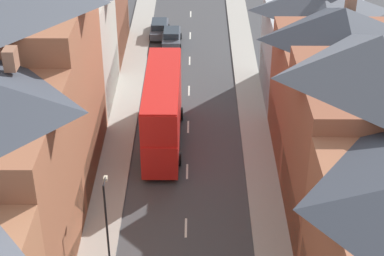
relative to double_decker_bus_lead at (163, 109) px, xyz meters
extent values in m
cube|color=#A8A399|center=(-3.29, 10.16, -2.75)|extent=(2.20, 104.00, 0.14)
cube|color=#A8A399|center=(6.91, 10.16, -2.75)|extent=(2.20, 104.00, 0.14)
cube|color=silver|center=(1.81, -9.84, -2.81)|extent=(0.14, 1.80, 0.01)
cube|color=silver|center=(1.81, -3.84, -2.81)|extent=(0.14, 1.80, 0.01)
cube|color=silver|center=(1.81, 2.16, -2.81)|extent=(0.14, 1.80, 0.01)
cube|color=silver|center=(1.81, 8.16, -2.81)|extent=(0.14, 1.80, 0.01)
cube|color=silver|center=(1.81, 14.16, -2.81)|extent=(0.14, 1.80, 0.01)
cube|color=silver|center=(1.81, 20.16, -2.81)|extent=(0.14, 1.80, 0.01)
cube|color=silver|center=(1.81, 26.16, -2.81)|extent=(0.14, 1.80, 0.01)
cube|color=#1E5133|center=(-4.45, -13.53, -1.22)|extent=(0.12, 8.89, 3.20)
cube|color=#99664C|center=(-6.93, -10.85, 8.90)|extent=(0.60, 0.90, 1.12)
cube|color=#A36042|center=(-8.39, -3.22, 3.15)|extent=(8.00, 10.95, 11.93)
cube|color=#1E5133|center=(-4.45, -3.22, -1.22)|extent=(0.12, 10.07, 3.20)
cube|color=#BCB7A8|center=(-8.39, 6.71, 1.65)|extent=(8.00, 8.91, 8.94)
cube|color=maroon|center=(-4.45, 6.71, -1.22)|extent=(0.12, 8.20, 3.20)
cube|color=brown|center=(-8.39, 16.01, 2.05)|extent=(8.00, 9.70, 9.73)
cube|color=olive|center=(-4.45, 16.01, -1.22)|extent=(0.12, 8.93, 3.20)
cube|color=#935138|center=(12.01, -9.44, 2.17)|extent=(8.00, 8.66, 9.97)
cube|color=#1E5133|center=(8.07, -9.44, -1.22)|extent=(0.12, 7.97, 3.20)
pyramid|color=#565B66|center=(12.01, -9.44, 8.40)|extent=(8.00, 8.66, 2.49)
cube|color=#935138|center=(12.01, -0.88, 1.46)|extent=(8.00, 8.45, 8.56)
cube|color=olive|center=(8.07, -0.88, -1.22)|extent=(0.12, 7.77, 3.20)
pyramid|color=#383D47|center=(12.01, -0.88, 6.85)|extent=(8.00, 8.45, 2.22)
cube|color=#99664C|center=(12.87, 1.44, 7.40)|extent=(0.60, 0.90, 1.10)
cube|color=#ADB2B7|center=(12.01, 7.38, 0.93)|extent=(8.00, 8.07, 7.50)
cube|color=maroon|center=(8.07, 7.38, -1.22)|extent=(0.12, 7.43, 3.20)
cube|color=red|center=(0.01, -0.02, -1.17)|extent=(2.44, 10.80, 2.50)
cube|color=red|center=(0.01, -0.02, 1.23)|extent=(2.44, 10.58, 2.30)
cube|color=red|center=(0.01, -0.02, 2.43)|extent=(2.39, 10.37, 0.10)
cube|color=#28333D|center=(0.01, 5.33, -0.97)|extent=(2.20, 0.10, 1.20)
cube|color=#28333D|center=(0.01, 5.33, 1.33)|extent=(2.20, 0.10, 1.10)
cube|color=#28333D|center=(-1.18, -0.02, -0.92)|extent=(0.06, 9.18, 0.90)
cube|color=#28333D|center=(-1.18, -0.02, 1.33)|extent=(0.06, 9.18, 0.90)
cube|color=yellow|center=(0.01, 5.33, 2.13)|extent=(1.34, 0.08, 0.32)
cylinder|color=black|center=(-1.21, 3.32, -2.32)|extent=(0.30, 1.00, 1.00)
cylinder|color=black|center=(1.23, 3.32, -2.32)|extent=(0.30, 1.00, 1.00)
cylinder|color=black|center=(-1.21, -2.99, -2.32)|extent=(0.30, 1.00, 1.00)
cylinder|color=black|center=(1.23, -2.99, -2.32)|extent=(0.30, 1.00, 1.00)
cube|color=#4C515B|center=(-1.29, 20.24, -2.17)|extent=(1.70, 4.50, 0.68)
cube|color=#28333D|center=(-1.29, 20.02, -1.53)|extent=(1.46, 2.25, 0.60)
cylinder|color=black|center=(-2.14, 21.64, -2.51)|extent=(0.20, 0.62, 0.62)
cylinder|color=black|center=(-0.44, 21.64, -2.51)|extent=(0.20, 0.62, 0.62)
cylinder|color=black|center=(-2.14, 18.85, -2.51)|extent=(0.20, 0.62, 0.62)
cylinder|color=black|center=(-0.44, 18.85, -2.51)|extent=(0.20, 0.62, 0.62)
cube|color=#4C515B|center=(0.01, 17.93, -2.15)|extent=(1.70, 4.35, 0.72)
cube|color=#28333D|center=(0.01, 17.71, -1.49)|extent=(1.46, 2.18, 0.60)
cylinder|color=black|center=(-0.84, 19.28, -2.51)|extent=(0.20, 0.62, 0.62)
cylinder|color=black|center=(0.86, 19.28, -2.51)|extent=(0.20, 0.62, 0.62)
cylinder|color=black|center=(-0.84, 16.58, -2.51)|extent=(0.20, 0.62, 0.62)
cylinder|color=black|center=(0.86, 16.58, -2.51)|extent=(0.20, 0.62, 0.62)
cylinder|color=black|center=(-2.44, -13.06, -0.07)|extent=(0.12, 0.12, 5.50)
cylinder|color=black|center=(-2.44, -12.61, 2.58)|extent=(0.08, 0.90, 0.08)
cube|color=beige|center=(-2.44, -12.16, 2.50)|extent=(0.20, 0.32, 0.20)
camera|label=1|loc=(2.37, -40.17, 22.48)|focal=60.00mm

